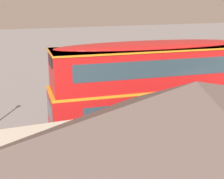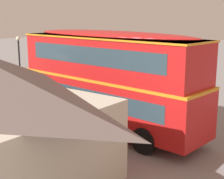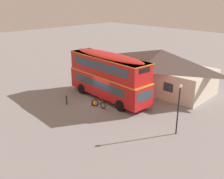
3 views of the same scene
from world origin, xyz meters
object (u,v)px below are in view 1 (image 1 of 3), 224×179
double_decker_bus (151,85)px  water_bottle_blue_sports (120,115)px  backpack_on_ground (128,115)px  kerb_bollard (148,99)px  touring_bicycle (117,116)px

double_decker_bus → water_bottle_blue_sports: (0.48, -2.93, -2.53)m
backpack_on_ground → kerb_bollard: 2.68m
water_bottle_blue_sports → kerb_bollard: bearing=-154.9°
touring_bicycle → backpack_on_ground: size_ratio=3.09×
double_decker_bus → water_bottle_blue_sports: bearing=-80.6°
backpack_on_ground → water_bottle_blue_sports: bearing=-68.3°
backpack_on_ground → kerb_bollard: (-2.06, -1.70, 0.22)m
backpack_on_ground → touring_bicycle: bearing=8.9°
water_bottle_blue_sports → kerb_bollard: kerb_bollard is taller
kerb_bollard → double_decker_bus: bearing=65.5°
kerb_bollard → water_bottle_blue_sports: bearing=25.1°
double_decker_bus → touring_bicycle: bearing=-66.9°
double_decker_bus → backpack_on_ground: bearing=-84.2°
backpack_on_ground → kerb_bollard: size_ratio=0.56×
double_decker_bus → touring_bicycle: (0.94, -2.19, -2.27)m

